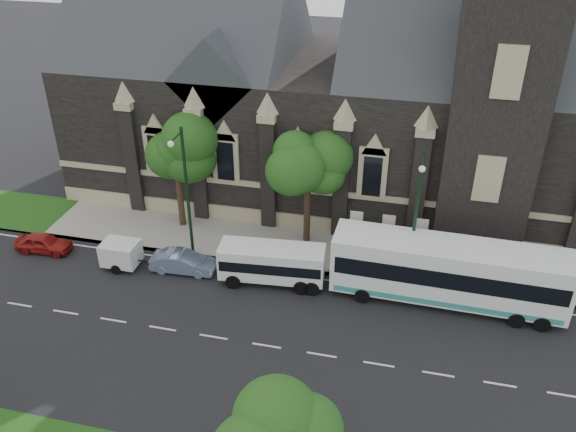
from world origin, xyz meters
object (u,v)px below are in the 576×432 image
(street_lamp_mid, at_px, (185,187))
(banner_flag_center, at_px, (385,233))
(tree_walk_left, at_px, (179,152))
(sedan, at_px, (183,262))
(shuttle_bus, at_px, (272,262))
(box_trailer, at_px, (121,253))
(tour_coach, at_px, (448,271))
(car_far_red, at_px, (44,243))
(banner_flag_left, at_px, (353,229))
(banner_flag_right, at_px, (417,237))
(street_lamp_near, at_px, (416,214))
(tree_walk_right, at_px, (312,164))

(street_lamp_mid, distance_m, banner_flag_center, 12.73)
(tree_walk_left, bearing_deg, sedan, -70.31)
(banner_flag_center, height_order, shuttle_bus, banner_flag_center)
(street_lamp_mid, relative_size, box_trailer, 2.74)
(tour_coach, relative_size, car_far_red, 3.60)
(shuttle_bus, xyz_separation_m, sedan, (-5.77, -0.25, -0.76))
(box_trailer, bearing_deg, shuttle_bus, 4.14)
(street_lamp_mid, height_order, banner_flag_center, street_lamp_mid)
(banner_flag_left, xyz_separation_m, banner_flag_right, (4.00, 0.00, 0.00))
(street_lamp_near, height_order, banner_flag_center, street_lamp_near)
(tree_walk_left, bearing_deg, tour_coach, -14.22)
(box_trailer, bearing_deg, banner_flag_left, 16.13)
(tour_coach, distance_m, car_far_red, 25.99)
(street_lamp_mid, height_order, banner_flag_right, street_lamp_mid)
(tree_walk_right, distance_m, car_far_red, 18.52)
(banner_flag_center, distance_m, sedan, 12.82)
(banner_flag_center, height_order, car_far_red, banner_flag_center)
(sedan, distance_m, car_far_red, 9.86)
(tree_walk_left, xyz_separation_m, box_trailer, (-2.11, -5.72, -4.74))
(tree_walk_left, relative_size, banner_flag_left, 1.91)
(sedan, xyz_separation_m, car_far_red, (-9.86, -0.00, -0.04))
(tree_walk_right, bearing_deg, banner_flag_center, -18.64)
(tour_coach, height_order, sedan, tour_coach)
(tree_walk_left, bearing_deg, banner_flag_center, -6.89)
(tree_walk_right, distance_m, banner_flag_left, 4.92)
(street_lamp_mid, distance_m, shuttle_bus, 7.08)
(banner_flag_left, height_order, sedan, banner_flag_left)
(tree_walk_right, xyz_separation_m, car_far_red, (-16.96, -5.33, -5.19))
(tree_walk_left, relative_size, sedan, 1.87)
(box_trailer, relative_size, sedan, 0.80)
(banner_flag_center, distance_m, tour_coach, 4.84)
(sedan, bearing_deg, tour_coach, -90.54)
(tree_walk_right, height_order, box_trailer, tree_walk_right)
(tree_walk_right, xyz_separation_m, street_lamp_near, (6.79, -3.62, -0.71))
(tree_walk_right, height_order, banner_flag_left, tree_walk_right)
(street_lamp_near, relative_size, car_far_red, 2.43)
(tree_walk_right, distance_m, banner_flag_center, 6.36)
(tree_walk_right, height_order, sedan, tree_walk_right)
(tree_walk_right, relative_size, tree_walk_left, 1.02)
(tree_walk_left, bearing_deg, banner_flag_left, -8.02)
(street_lamp_mid, xyz_separation_m, car_far_red, (-9.75, -1.71, -4.48))
(street_lamp_near, xyz_separation_m, street_lamp_mid, (-14.00, 0.00, 0.00))
(banner_flag_left, height_order, banner_flag_center, same)
(banner_flag_left, xyz_separation_m, tour_coach, (5.90, -2.86, -0.28))
(banner_flag_left, height_order, shuttle_bus, banner_flag_left)
(banner_flag_right, relative_size, tour_coach, 0.30)
(sedan, bearing_deg, car_far_red, 86.79)
(tree_walk_right, distance_m, sedan, 10.26)
(tree_walk_left, height_order, tour_coach, tree_walk_left)
(tree_walk_left, height_order, street_lamp_near, street_lamp_near)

